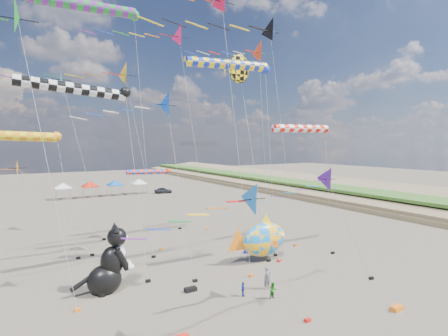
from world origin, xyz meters
TOP-DOWN VIEW (x-y plane):
  - ground at (0.00, 0.00)m, footprint 260.00×260.00m
  - delta_kite_0 at (8.26, 18.86)m, footprint 11.39×2.66m
  - delta_kite_1 at (-5.85, 19.77)m, footprint 13.09×2.58m
  - delta_kite_2 at (-4.63, 1.40)m, footprint 11.04×1.94m
  - delta_kite_3 at (-14.45, 10.11)m, footprint 10.92×2.51m
  - delta_kite_4 at (-5.27, 10.49)m, footprint 8.26×1.94m
  - delta_kite_5 at (4.90, 3.58)m, footprint 9.58×1.82m
  - delta_kite_6 at (-14.04, 21.37)m, footprint 10.94×1.51m
  - delta_kite_7 at (5.60, 13.53)m, footprint 16.12×2.55m
  - delta_kite_9 at (-10.74, 26.51)m, footprint 11.44×2.07m
  - delta_kite_10 at (3.25, 24.59)m, footprint 13.31×2.95m
  - windsock_0 at (-8.33, 17.77)m, footprint 10.13×0.97m
  - windsock_1 at (-10.17, 12.35)m, footprint 8.79×0.79m
  - windsock_2 at (-13.72, 21.10)m, footprint 8.39×0.86m
  - windsock_3 at (-0.13, 26.71)m, footprint 6.89×0.62m
  - windsock_4 at (8.29, 9.70)m, footprint 7.68×0.74m
  - windsock_5 at (2.15, 12.11)m, footprint 9.66×0.86m
  - angelfish_kite at (3.38, 13.19)m, footprint 3.74×3.02m
  - cat_inflatable at (-8.58, 12.16)m, footprint 3.88×2.18m
  - fish_inflatable at (5.28, 11.63)m, footprint 6.33×2.40m
  - person_adult at (1.65, 6.49)m, footprint 0.65×0.44m
  - child_green at (0.96, 4.96)m, footprint 0.58×0.46m
  - child_blue at (-0.61, 6.40)m, footprint 0.62×0.58m
  - kite_bag_0 at (-3.44, 9.07)m, footprint 0.90×0.44m
  - kite_bag_2 at (6.75, -0.57)m, footprint 0.90×0.44m
  - kite_bag_3 at (5.49, 14.29)m, footprint 0.90×0.44m
  - tent_row at (1.50, 60.00)m, footprint 19.20×4.20m
  - parked_car at (13.77, 58.00)m, footprint 4.00×2.13m

SIDE VIEW (x-z plane):
  - ground at x=0.00m, z-range 0.00..0.00m
  - kite_bag_0 at x=-3.44m, z-range 0.00..0.30m
  - kite_bag_2 at x=6.75m, z-range 0.00..0.30m
  - kite_bag_3 at x=5.49m, z-range 0.00..0.30m
  - child_blue at x=-0.61m, z-range 0.00..1.02m
  - child_green at x=0.96m, z-range 0.00..1.16m
  - parked_car at x=13.77m, z-range 0.00..1.29m
  - person_adult at x=1.65m, z-range 0.00..1.72m
  - fish_inflatable at x=5.28m, z-range -0.19..4.25m
  - cat_inflatable at x=-8.58m, z-range 0.00..5.03m
  - tent_row at x=1.50m, z-range 1.25..5.05m
  - windsock_3 at x=-0.13m, z-range 3.51..11.29m
  - delta_kite_2 at x=-4.63m, z-range 3.15..12.07m
  - delta_kite_5 at x=4.90m, z-range 3.44..12.79m
  - delta_kite_6 at x=-14.04m, z-range 3.58..13.17m
  - windsock_2 at x=-13.72m, z-range 5.48..17.40m
  - windsock_4 at x=8.29m, z-range 5.83..18.39m
  - delta_kite_4 at x=-5.27m, z-range 6.04..20.74m
  - windsock_1 at x=-10.17m, z-range 7.02..22.00m
  - delta_kite_9 at x=-10.74m, z-range 7.89..26.41m
  - delta_kite_1 at x=-5.85m, z-range 7.85..26.69m
  - angelfish_kite at x=3.38m, z-range 8.00..26.94m
  - windsock_5 at x=2.15m, z-range 8.50..26.50m
  - delta_kite_3 at x=-14.45m, z-range 8.30..27.94m
  - delta_kite_0 at x=8.26m, z-range 9.54..31.79m
  - delta_kite_7 at x=5.60m, z-range 9.91..32.93m
  - windsock_0 at x=-8.33m, z-range 10.78..33.44m
  - delta_kite_10 at x=3.25m, z-range 10.89..36.08m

